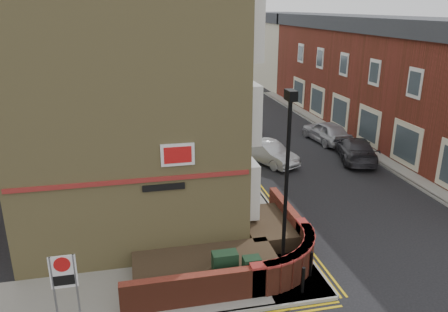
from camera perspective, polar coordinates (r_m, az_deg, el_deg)
pavement_corner at (r=14.71m, az=-12.92°, el=-17.41°), size 13.00×3.00×0.12m
pavement_main at (r=28.21m, az=-1.82°, el=1.21°), size 2.00×32.00×0.12m
pavement_far at (r=29.59m, az=20.77°, el=0.81°), size 4.00×40.00×0.12m
kerb_main_near at (r=28.40m, az=0.16°, el=1.35°), size 0.15×32.00×0.12m
kerb_main_far at (r=28.56m, az=17.39°, el=0.55°), size 0.15×40.00×0.12m
yellow_lines_main at (r=28.47m, az=0.65°, el=1.27°), size 0.28×32.00×0.01m
corner_building at (r=18.57m, az=-12.36°, el=11.00°), size 8.95×10.40×13.60m
garden_wall at (r=15.82m, az=0.24°, el=-14.25°), size 6.80×6.00×1.20m
lamppost at (r=13.55m, az=8.11°, el=-4.37°), size 0.25×0.50×6.30m
utility_cabinet_large at (r=14.40m, az=0.12°, el=-14.55°), size 0.80×0.45×1.20m
utility_cabinet_small at (r=14.35m, az=3.62°, el=-14.95°), size 0.55×0.40×1.10m
bollard_near at (r=14.38m, az=10.28°, el=-15.67°), size 0.11×0.11×0.90m
bollard_far at (r=15.20m, az=11.26°, el=-13.65°), size 0.11×0.11×0.90m
zone_sign at (r=13.14m, az=-20.18°, el=-14.67°), size 0.72×0.07×2.20m
far_terrace at (r=32.80m, az=20.07°, el=9.75°), size 5.40×30.40×8.00m
far_terrace_cream at (r=51.65m, az=7.51°, el=13.71°), size 5.40×12.40×8.00m
tree_near at (r=25.26m, az=-1.09°, el=9.95°), size 3.64×3.65×6.70m
tree_mid at (r=33.01m, az=-3.92°, el=12.91°), size 4.03×4.03×7.42m
tree_far at (r=40.92m, az=-5.67°, el=13.64°), size 3.81×3.81×7.00m
traffic_light_assembly at (r=36.29m, az=-3.92°, el=9.62°), size 0.20×0.16×4.20m
silver_car_near at (r=25.34m, az=5.84°, el=0.43°), size 2.89×4.14×1.29m
red_car_main at (r=31.34m, az=-0.01°, el=4.32°), size 4.22×5.80×1.46m
grey_car_far at (r=26.93m, az=16.79°, el=0.88°), size 3.14×4.99×1.35m
silver_car_far at (r=30.00m, az=13.25°, el=3.12°), size 2.16×4.42×1.45m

